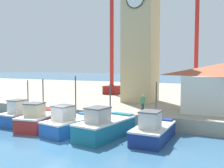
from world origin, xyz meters
name	(u,v)px	position (x,y,z in m)	size (l,w,h in m)	color
ground_plane	(52,141)	(0.00, 0.00, 0.00)	(300.00, 300.00, 0.00)	#386689
quay_wharf	(157,95)	(0.00, 26.01, 0.57)	(120.00, 40.00, 1.14)	#9E937F
fishing_boat_far_left	(23,115)	(-5.81, 3.22, 0.76)	(2.11, 4.37, 3.91)	#2356A8
fishing_boat_left_outer	(40,119)	(-3.28, 2.48, 0.77)	(2.82, 4.74, 4.14)	#AD2823
fishing_boat_left_inner	(70,124)	(-0.08, 2.27, 0.76)	(2.90, 4.84, 4.44)	#2356A8
fishing_boat_mid_left	(105,127)	(2.87, 2.36, 0.82)	(2.85, 5.46, 3.88)	#196B7F
fishing_boat_center	(153,131)	(6.29, 3.10, 0.73)	(2.21, 4.74, 4.10)	navy
clock_tower	(141,30)	(1.48, 13.87, 9.26)	(3.95, 3.95, 17.11)	tan
port_crane_near	(197,41)	(6.30, 22.94, 8.59)	(2.00, 8.04, 19.23)	maroon
port_crane_far	(112,38)	(-4.85, 19.53, 9.15)	(3.61, 6.77, 20.70)	maroon
dock_worker_near_tower	(143,103)	(4.17, 7.02, 1.99)	(0.34, 0.22, 1.62)	#33333D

